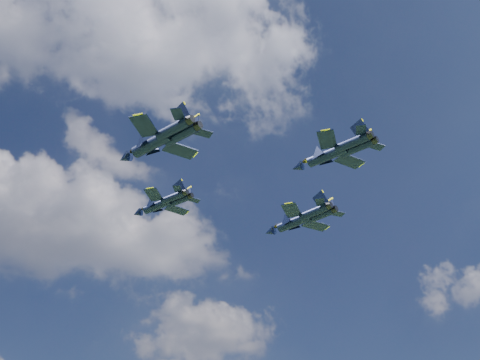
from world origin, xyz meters
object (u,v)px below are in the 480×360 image
jet_lead (156,206)px  jet_left (150,145)px  jet_right (292,222)px  jet_slot (325,156)px

jet_lead → jet_left: size_ratio=0.82×
jet_lead → jet_right: size_ratio=0.79×
jet_left → jet_right: bearing=-2.0°
jet_left → jet_slot: jet_slot is taller
jet_slot → jet_right: bearing=44.2°
jet_lead → jet_slot: size_ratio=0.90×
jet_lead → jet_right: 25.91m
jet_right → jet_lead: bearing=145.3°
jet_lead → jet_right: bearing=-41.2°
jet_lead → jet_left: (-2.54, -21.48, -2.42)m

